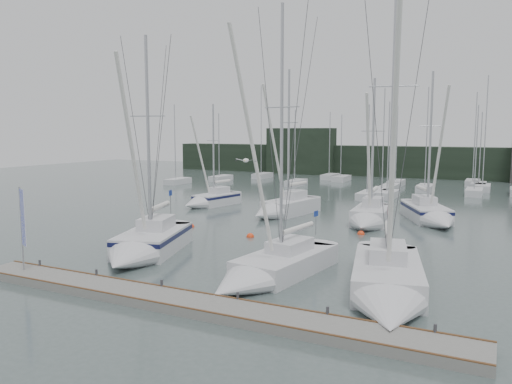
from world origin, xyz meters
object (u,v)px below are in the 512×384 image
Objects in this scene: sailboat_mid_c at (369,218)px; buoy_c at (191,227)px; sailboat_mid_d at (431,215)px; buoy_b at (361,234)px; sailboat_mid_b at (281,209)px; sailboat_near_right at (388,289)px; sailboat_near_center at (264,272)px; buoy_a at (250,237)px; sailboat_mid_a at (208,201)px; dock_banner at (22,222)px; sailboat_near_left at (143,247)px.

buoy_c is at bearing -157.11° from sailboat_mid_c.
sailboat_mid_d reaches higher than buoy_b.
sailboat_mid_b is 8.30m from sailboat_mid_c.
sailboat_near_right is at bearing -111.90° from sailboat_mid_d.
sailboat_near_center is 26.84× the size of buoy_a.
sailboat_mid_a is 10.84m from buoy_c.
buoy_b is at bearing 96.52° from sailboat_near_right.
sailboat_near_right is 18.20m from dock_banner.
buoy_a is 15.55m from dock_banner.
sailboat_near_left is 9.76m from buoy_c.
sailboat_near_right is at bearing 6.39° from sailboat_near_center.
sailboat_mid_a is 19.73× the size of buoy_a.
sailboat_near_right is at bearing 37.08° from dock_banner.
sailboat_near_right is 1.30× the size of sailboat_mid_c.
sailboat_mid_b is at bearing 166.28° from sailboat_mid_c.
sailboat_near_center is 17.01m from sailboat_mid_c.
sailboat_mid_d is (-0.75, 20.89, 0.03)m from sailboat_near_right.
buoy_b is (8.42, -4.66, -0.63)m from sailboat_mid_b.
buoy_b is at bearing 77.78° from dock_banner.
sailboat_near_left is 1.31× the size of sailboat_mid_a.
sailboat_near_right reaches higher than buoy_b.
sailboat_mid_d reaches higher than buoy_a.
buoy_a is 6.03m from buoy_c.
sailboat_mid_d is at bearing 12.18° from sailboat_mid_a.
sailboat_mid_b reaches higher than buoy_b.
sailboat_near_right is at bearing -31.51° from buoy_c.
dock_banner is at bearing -124.27° from buoy_b.
dock_banner is at bearing -130.54° from sailboat_near_left.
sailboat_mid_a is 22.14× the size of buoy_c.
sailboat_near_left reaches higher than dock_banner.
dock_banner is at bearing -148.28° from sailboat_near_center.
sailboat_mid_d is (5.42, 20.69, 0.12)m from sailboat_near_center.
sailboat_mid_d is (12.46, 2.35, -0.00)m from sailboat_mid_b.
sailboat_mid_c reaches higher than buoy_a.
sailboat_near_right reaches higher than buoy_a.
sailboat_mid_a reaches higher than buoy_a.
sailboat_near_right reaches higher than sailboat_near_left.
sailboat_mid_a is 18.53m from buoy_b.
sailboat_near_right is 30.76× the size of buoy_b.
buoy_b is (-4.78, 13.88, -0.59)m from sailboat_near_right.
sailboat_near_center is 6.18m from sailboat_near_right.
sailboat_near_left is 20.51m from sailboat_mid_a.
sailboat_near_left is at bearing -149.69° from sailboat_mid_d.
sailboat_near_left is 28.91× the size of buoy_c.
sailboat_mid_a is at bearing 136.19° from sailboat_near_center.
sailboat_near_left is at bearing 162.02° from sailboat_near_right.
buoy_a reaches higher than buoy_c.
sailboat_near_left is 14.83m from sailboat_near_right.
buoy_c is (-4.34, -7.79, -0.63)m from sailboat_mid_b.
sailboat_mid_d is 23.95× the size of buoy_a.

